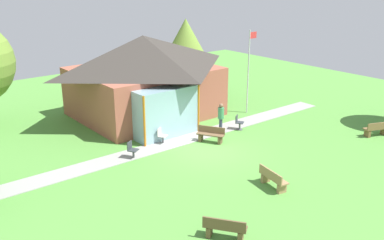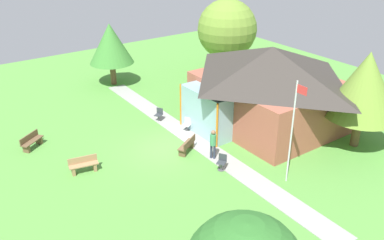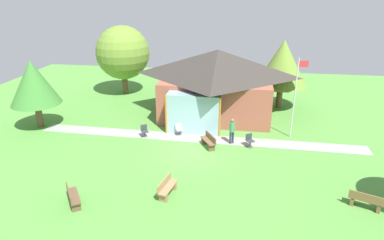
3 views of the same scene
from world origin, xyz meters
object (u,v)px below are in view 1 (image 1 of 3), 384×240
Objects in this scene: patio_chair_lawn_spare at (239,123)px; tree_behind_pavilion_right at (186,45)px; bench_lawn_far_right at (377,129)px; bench_front_left at (225,229)px; visitor_on_path at (221,116)px; patio_chair_west at (132,150)px; patio_chair_porch_left at (162,136)px; bench_front_center at (273,179)px; pavilion at (145,75)px; flagpole at (249,68)px; bench_rear_near_path at (211,135)px.

tree_behind_pavilion_right is (2.42, 8.00, 3.34)m from patio_chair_lawn_spare.
patio_chair_lawn_spare reaches higher than bench_lawn_far_right.
visitor_on_path is (6.99, 7.74, 0.62)m from bench_front_left.
visitor_on_path is at bearing 148.30° from patio_chair_west.
visitor_on_path reaches higher than patio_chair_west.
bench_front_left is 19.00m from tree_behind_pavilion_right.
bench_lawn_far_right is at bearing 62.57° from bench_front_left.
bench_front_center is at bearing 68.01° from patio_chair_porch_left.
patio_chair_lawn_spare is at bearing 97.35° from bench_front_left.
bench_front_left is 11.02m from patio_chair_lawn_spare.
pavilion is 6.61m from flagpole.
tree_behind_pavilion_right reaches higher than patio_chair_lawn_spare.
tree_behind_pavilion_right is (5.09, 2.28, 1.11)m from pavilion.
visitor_on_path is at bearing -47.07° from patio_chair_lawn_spare.
tree_behind_pavilion_right reaches higher than patio_chair_porch_left.
bench_lawn_far_right is at bearing -75.43° from visitor_on_path.
patio_chair_lawn_spare is 0.49× the size of visitor_on_path.
patio_chair_porch_left is (3.40, 8.51, 0.01)m from bench_front_left.
bench_lawn_far_right is at bearing 123.00° from patio_chair_west.
patio_chair_porch_left is (-2.06, -4.65, -2.23)m from pavilion.
patio_chair_porch_left reaches higher than bench_front_left.
patio_chair_west is 7.00m from patio_chair_lawn_spare.
patio_chair_porch_left is at bearing 123.13° from bench_front_left.
bench_front_center is 7.11m from patio_chair_porch_left.
flagpole is 4.68m from visitor_on_path.
bench_rear_near_path is at bearing 168.14° from bench_lawn_far_right.
tree_behind_pavilion_right reaches higher than bench_rear_near_path.
flagpole is at bearing -176.92° from patio_chair_lawn_spare.
bench_front_left is at bearing 9.96° from patio_chair_lawn_spare.
patio_chair_lawn_spare is (6.99, -0.40, 0.00)m from patio_chair_west.
patio_chair_lawn_spare is at bearing -106.82° from tree_behind_pavilion_right.
visitor_on_path is at bearing 159.01° from bench_lawn_far_right.
bench_lawn_far_right is 1.81× the size of patio_chair_lawn_spare.
bench_front_center is 7.20m from patio_chair_lawn_spare.
pavilion is at bearing 73.22° from visitor_on_path.
patio_chair_west is at bearing -129.07° from pavilion.
patio_chair_west and patio_chair_porch_left have the same top height.
flagpole is 0.95× the size of tree_behind_pavilion_right.
tree_behind_pavilion_right is (7.15, 6.93, 3.34)m from patio_chair_porch_left.
patio_chair_west reaches higher than bench_front_left.
bench_front_left is (-5.58, -7.01, 0.00)m from bench_rear_near_path.
tree_behind_pavilion_right is at bearing -60.83° from bench_rear_near_path.
bench_front_left is 1.72× the size of patio_chair_lawn_spare.
bench_rear_near_path is at bearing 138.73° from patio_chair_west.
bench_front_center is at bearing -146.67° from visitor_on_path.
patio_chair_lawn_spare is 1.00× the size of patio_chair_porch_left.
bench_front_left is at bearing -124.36° from tree_behind_pavilion_right.
patio_chair_porch_left reaches higher than bench_lawn_far_right.
bench_lawn_far_right is at bearing -55.16° from pavilion.
patio_chair_west is 12.54m from tree_behind_pavilion_right.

